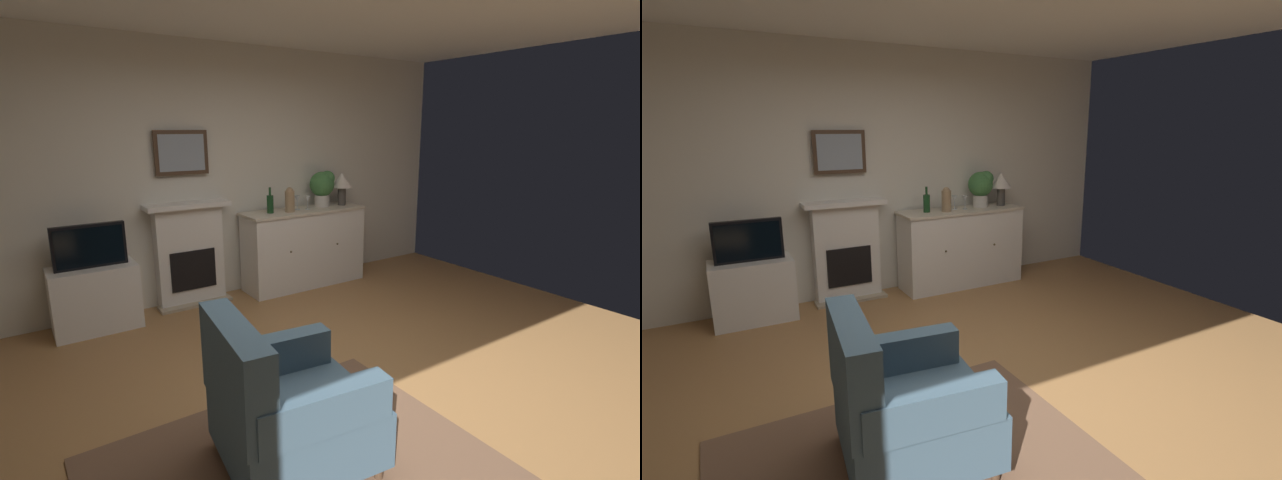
{
  "view_description": "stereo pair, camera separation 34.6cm",
  "coord_description": "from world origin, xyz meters",
  "views": [
    {
      "loc": [
        -1.92,
        -2.27,
        1.86
      ],
      "look_at": [
        0.08,
        0.65,
        1.0
      ],
      "focal_mm": 26.14,
      "sensor_mm": 36.0,
      "label": 1
    },
    {
      "loc": [
        -1.62,
        -2.45,
        1.86
      ],
      "look_at": [
        0.08,
        0.65,
        1.0
      ],
      "focal_mm": 26.14,
      "sensor_mm": 36.0,
      "label": 2
    }
  ],
  "objects": [
    {
      "name": "vase_decorative",
      "position": [
        0.75,
        2.23,
        1.06
      ],
      "size": [
        0.11,
        0.11,
        0.28
      ],
      "color": "#9E7F5B",
      "rests_on": "sideboard_cabinet"
    },
    {
      "name": "table_lamp",
      "position": [
        1.52,
        2.28,
        1.2
      ],
      "size": [
        0.26,
        0.26,
        0.4
      ],
      "color": "#4C4742",
      "rests_on": "sideboard_cabinet"
    },
    {
      "name": "tv_set",
      "position": [
        -1.34,
        2.27,
        0.81
      ],
      "size": [
        0.62,
        0.07,
        0.4
      ],
      "color": "black",
      "rests_on": "tv_cabinet"
    },
    {
      "name": "wall_rear",
      "position": [
        0.0,
        2.58,
        1.36
      ],
      "size": [
        6.27,
        0.06,
        2.73
      ],
      "primitive_type": "cube",
      "color": "silver",
      "rests_on": "ground_plane"
    },
    {
      "name": "framed_picture",
      "position": [
        -0.37,
        2.5,
        1.61
      ],
      "size": [
        0.55,
        0.04,
        0.45
      ],
      "color": "#473323"
    },
    {
      "name": "armchair",
      "position": [
        -0.81,
        -0.32,
        0.38
      ],
      "size": [
        0.89,
        0.86,
        0.92
      ],
      "color": "#3F596B",
      "rests_on": "ground_plane"
    },
    {
      "name": "area_rug",
      "position": [
        -0.78,
        -0.39,
        0.01
      ],
      "size": [
        2.11,
        1.67,
        0.02
      ],
      "primitive_type": "cube",
      "color": "brown",
      "rests_on": "ground_plane"
    },
    {
      "name": "fireplace_unit",
      "position": [
        -0.37,
        2.46,
        0.55
      ],
      "size": [
        0.87,
        0.3,
        1.1
      ],
      "color": "white",
      "rests_on": "ground_plane"
    },
    {
      "name": "tv_cabinet",
      "position": [
        -1.34,
        2.29,
        0.31
      ],
      "size": [
        0.75,
        0.42,
        0.61
      ],
      "color": "white",
      "rests_on": "ground_plane"
    },
    {
      "name": "potted_plant_small",
      "position": [
        1.27,
        2.32,
        1.18
      ],
      "size": [
        0.3,
        0.3,
        0.43
      ],
      "color": "beige",
      "rests_on": "sideboard_cabinet"
    },
    {
      "name": "sideboard_cabinet",
      "position": [
        0.97,
        2.28,
        0.46
      ],
      "size": [
        1.49,
        0.49,
        0.92
      ],
      "color": "white",
      "rests_on": "ground_plane"
    },
    {
      "name": "wine_bottle",
      "position": [
        0.53,
        2.29,
        1.03
      ],
      "size": [
        0.08,
        0.08,
        0.29
      ],
      "color": "#193F1E",
      "rests_on": "sideboard_cabinet"
    },
    {
      "name": "wine_glass_center",
      "position": [
        1.0,
        2.25,
        1.04
      ],
      "size": [
        0.07,
        0.07,
        0.16
      ],
      "color": "silver",
      "rests_on": "sideboard_cabinet"
    },
    {
      "name": "ground_plane",
      "position": [
        0.0,
        0.0,
        -0.05
      ],
      "size": [
        6.27,
        5.23,
        0.1
      ],
      "primitive_type": "cube",
      "color": "#9E7042",
      "rests_on": "ground"
    },
    {
      "name": "wine_glass_left",
      "position": [
        0.89,
        2.31,
        1.04
      ],
      "size": [
        0.07,
        0.07,
        0.16
      ],
      "color": "silver",
      "rests_on": "sideboard_cabinet"
    }
  ]
}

